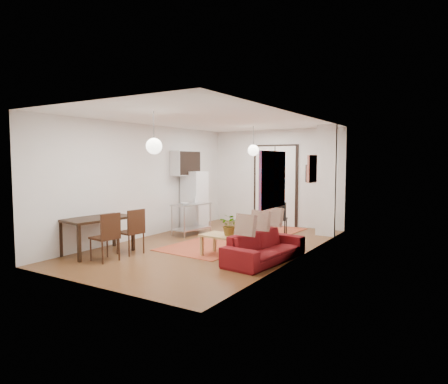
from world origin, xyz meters
The scene contains 27 objects.
floor centered at (0.00, 0.00, 0.00)m, with size 7.00×7.00×0.00m, color brown.
ceiling centered at (0.00, 0.00, 2.90)m, with size 4.20×7.00×0.02m, color white.
wall_back centered at (0.00, 3.50, 1.45)m, with size 4.20×0.02×2.90m, color silver.
wall_front centered at (0.00, -3.50, 1.45)m, with size 4.20×0.02×2.90m, color silver.
wall_left centered at (-2.10, 0.00, 1.45)m, with size 0.02×7.00×2.90m, color silver.
wall_right centered at (2.10, 0.00, 1.45)m, with size 0.02×7.00×2.90m, color silver.
double_doors centered at (0.00, 3.46, 1.20)m, with size 1.44×0.06×2.50m, color white.
stub_partition centered at (1.85, 2.55, 1.45)m, with size 0.50×0.10×2.90m, color silver.
wall_cabinet centered at (-1.92, 1.50, 1.90)m, with size 0.35×1.00×0.70m, color silver.
painting_popart centered at (2.08, -1.25, 1.65)m, with size 0.05×1.00×1.00m, color red.
painting_abstract centered at (2.08, 0.80, 1.80)m, with size 0.05×0.50×0.60m, color beige.
poster_back centered at (1.15, 3.47, 1.60)m, with size 0.40×0.03×0.50m, color red.
print_left centered at (-2.07, 2.00, 1.95)m, with size 0.03×0.44×0.54m, color #8D5D3A.
pendant_back centered at (0.00, 2.00, 2.25)m, with size 0.30×0.30×0.80m.
pendant_front centered at (0.00, -2.00, 2.25)m, with size 0.30×0.30×0.80m.
kilim_rug centered at (0.09, 1.08, 0.01)m, with size 1.72×4.58×0.01m, color #C44F31.
sofa centered at (1.65, -0.67, 0.29)m, with size 0.77×1.97×0.57m, color maroon.
coffee_table centered at (0.80, -0.75, 0.39)m, with size 1.05×0.62×0.45m.
potted_plant centered at (0.90, -0.75, 0.67)m, with size 0.40×0.34×0.44m, color #2F662E.
kitchen_counter centered at (-1.27, 0.89, 0.52)m, with size 0.69×1.15×0.83m.
bowl centered at (-1.27, 0.59, 0.85)m, with size 0.19×0.19×0.05m, color silver.
soap_bottle centered at (-1.32, 1.14, 0.92)m, with size 0.08×0.08×0.17m, color teal.
fridge centered at (-1.75, 1.69, 0.83)m, with size 0.59×0.59×1.66m, color silver.
dining_table centered at (-1.67, -1.93, 0.69)m, with size 0.98×1.50×0.78m.
dining_chair_near centered at (-1.07, -1.48, 0.56)m, with size 0.51×0.68×0.96m.
dining_chair_far centered at (-1.07, -2.18, 0.56)m, with size 0.51×0.68×0.96m.
black_side_chair centered at (0.80, 2.03, 0.53)m, with size 0.51×0.52×0.90m.
Camera 1 is at (5.01, -7.67, 2.00)m, focal length 32.00 mm.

